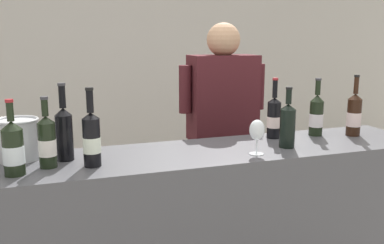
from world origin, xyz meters
The scene contains 13 objects.
wall_back centered at (0.00, 2.60, 1.40)m, with size 8.00×0.10×2.80m, color beige.
counter centered at (0.00, 0.00, 0.49)m, with size 2.51×0.50×0.98m, color #4C4C51.
wine_bottle_0 centered at (-0.80, -0.10, 1.09)m, with size 0.08×0.08×0.31m.
wine_bottle_1 centered at (-0.60, 0.06, 1.12)m, with size 0.08×0.08×0.35m.
wine_bottle_2 centered at (0.78, 0.12, 1.10)m, with size 0.08×0.08×0.33m.
wine_bottle_3 centered at (0.98, 0.05, 1.10)m, with size 0.08×0.08×0.35m.
wine_bottle_4 centered at (-0.68, -0.03, 1.10)m, with size 0.08×0.08×0.31m.
wine_bottle_5 centered at (0.51, 0.14, 1.10)m, with size 0.08×0.08×0.33m.
wine_bottle_7 centered at (-0.49, -0.08, 1.11)m, with size 0.08×0.08×0.34m.
wine_bottle_8 centered at (0.48, -0.07, 1.10)m, with size 0.08×0.08×0.31m.
wine_glass centered at (0.27, -0.14, 1.10)m, with size 0.07×0.07×0.17m.
ice_bucket centered at (-0.80, 0.14, 1.08)m, with size 0.20×0.20×0.19m.
person_server centered at (0.41, 0.63, 0.79)m, with size 0.59×0.25×1.63m.
Camera 1 is at (-0.64, -1.88, 1.53)m, focal length 39.29 mm.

